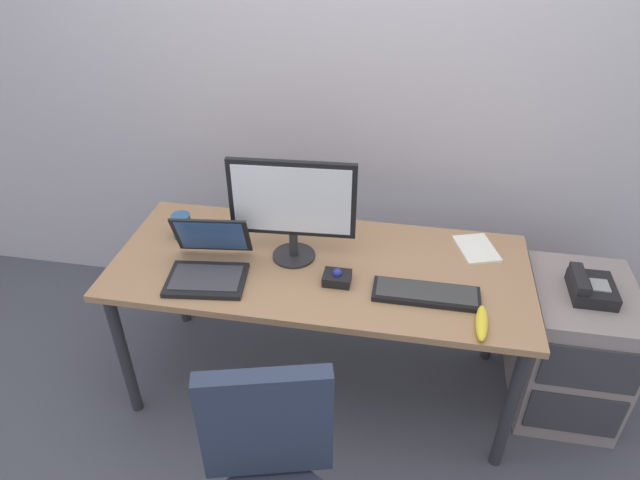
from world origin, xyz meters
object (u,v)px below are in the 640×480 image
at_px(keyboard, 426,294).
at_px(banana, 482,323).
at_px(desk_phone, 590,288).
at_px(trackball_mouse, 337,277).
at_px(coffee_mug, 183,226).
at_px(file_cabinet, 570,348).
at_px(laptop, 208,263).
at_px(paper_notepad, 477,249).
at_px(monitor_main, 292,205).

xyz_separation_m(keyboard, banana, (0.20, -0.14, 0.01)).
xyz_separation_m(desk_phone, trackball_mouse, (-1.01, -0.19, 0.06)).
height_order(trackball_mouse, coffee_mug, coffee_mug).
distance_m(file_cabinet, banana, 0.73).
relative_size(laptop, coffee_mug, 3.15).
relative_size(file_cabinet, banana, 3.36).
relative_size(file_cabinet, paper_notepad, 3.07).
distance_m(laptop, banana, 1.08).
xyz_separation_m(coffee_mug, paper_notepad, (1.28, 0.12, -0.05)).
bearing_deg(file_cabinet, banana, -141.36).
bearing_deg(trackball_mouse, paper_notepad, 30.24).
xyz_separation_m(laptop, paper_notepad, (1.08, 0.36, -0.05)).
bearing_deg(paper_notepad, keyboard, -120.58).
bearing_deg(file_cabinet, trackball_mouse, -168.46).
xyz_separation_m(keyboard, paper_notepad, (0.21, 0.35, -0.01)).
distance_m(keyboard, paper_notepad, 0.41).
distance_m(desk_phone, trackball_mouse, 1.03).
height_order(keyboard, trackball_mouse, trackball_mouse).
height_order(desk_phone, keyboard, keyboard).
bearing_deg(coffee_mug, keyboard, -12.15).
relative_size(keyboard, paper_notepad, 1.97).
distance_m(desk_phone, banana, 0.58).
bearing_deg(monitor_main, keyboard, -16.47).
xyz_separation_m(laptop, banana, (1.07, -0.13, -0.03)).
bearing_deg(monitor_main, coffee_mug, 172.68).
height_order(desk_phone, laptop, laptop).
bearing_deg(trackball_mouse, coffee_mug, 164.24).
bearing_deg(desk_phone, coffee_mug, 179.60).
height_order(file_cabinet, banana, banana).
xyz_separation_m(desk_phone, coffee_mug, (-1.73, 0.01, 0.09)).
height_order(monitor_main, banana, monitor_main).
xyz_separation_m(desk_phone, keyboard, (-0.66, -0.22, 0.05)).
bearing_deg(laptop, file_cabinet, 8.93).
relative_size(file_cabinet, desk_phone, 3.19).
relative_size(trackball_mouse, banana, 0.58).
bearing_deg(file_cabinet, keyboard, -160.59).
bearing_deg(monitor_main, banana, -21.85).
height_order(keyboard, laptop, laptop).
bearing_deg(trackball_mouse, file_cabinet, 11.54).
relative_size(trackball_mouse, paper_notepad, 0.53).
bearing_deg(trackball_mouse, banana, -16.78).
relative_size(file_cabinet, laptop, 1.82).
height_order(file_cabinet, paper_notepad, paper_notepad).
bearing_deg(banana, laptop, 172.95).
distance_m(keyboard, trackball_mouse, 0.35).
xyz_separation_m(trackball_mouse, coffee_mug, (-0.72, 0.20, 0.03)).
xyz_separation_m(laptop, trackball_mouse, (0.52, 0.03, -0.03)).
distance_m(desk_phone, monitor_main, 1.25).
distance_m(file_cabinet, keyboard, 0.81).
relative_size(desk_phone, laptop, 0.57).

